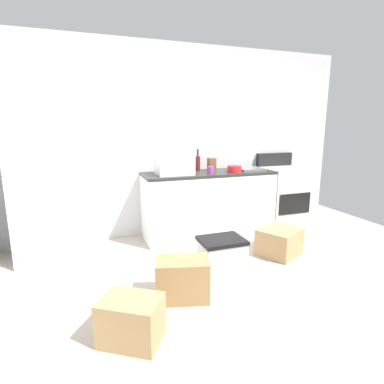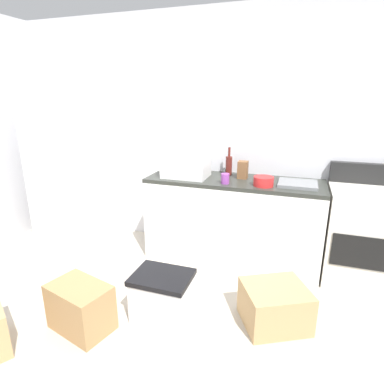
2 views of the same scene
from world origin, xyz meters
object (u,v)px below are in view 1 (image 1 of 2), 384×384
Objects in this scene: wine_bottle at (198,163)px; cardboard_box_medium at (182,279)px; coffee_mug at (211,170)px; mixing_bowl at (234,169)px; storage_bin at (221,256)px; knife_block at (212,165)px; cardboard_box_small at (279,241)px; stove_oven at (282,196)px; refrigerator at (44,184)px; cardboard_box_large at (131,320)px; microwave at (174,164)px.

wine_bottle is 0.64× the size of cardboard_box_medium.
wine_bottle reaches higher than coffee_mug.
mixing_bowl is at bearing 5.81° from coffee_mug.
knife_block is at bearing 71.89° from storage_bin.
storage_bin is (0.54, 0.32, 0.01)m from cardboard_box_medium.
knife_block is 1.38m from cardboard_box_small.
stove_oven is at bearing 8.58° from coffee_mug.
knife_block reaches higher than coffee_mug.
stove_oven reaches higher than coffee_mug.
refrigerator is 3.30m from stove_oven.
cardboard_box_large is at bearing -140.92° from cardboard_box_medium.
refrigerator is 3.81× the size of storage_bin.
knife_block is at bearing 12.11° from microwave.
cardboard_box_large is at bearing -153.59° from cardboard_box_small.
microwave is 0.96× the size of cardboard_box_small.
refrigerator is 3.68× the size of cardboard_box_small.
coffee_mug is 0.53× the size of mixing_bowl.
wine_bottle is 0.71× the size of cardboard_box_large.
refrigerator is at bearing -173.43° from wine_bottle.
knife_block is 1.97m from cardboard_box_medium.
cardboard_box_large is 0.92× the size of storage_bin.
stove_oven is 2.35× the size of cardboard_box_medium.
mixing_bowl is at bearing -42.82° from knife_block.
stove_oven is 2.39× the size of storage_bin.
refrigerator is 2.13m from knife_block.
cardboard_box_small is at bearing -39.98° from microwave.
stove_oven reaches higher than storage_bin.
microwave is 1.00× the size of storage_bin.
stove_oven is 1.94m from storage_bin.
refrigerator is at bearing -179.03° from stove_oven.
mixing_bowl is 1.39m from storage_bin.
cardboard_box_large reaches higher than cardboard_box_small.
knife_block is (-1.15, 0.07, 0.52)m from stove_oven.
knife_block reaches higher than mixing_bowl.
stove_oven is at bearing 35.98° from cardboard_box_large.
microwave is at bearing 140.02° from cardboard_box_small.
stove_oven is 2.60× the size of cardboard_box_large.
knife_block is 0.39× the size of storage_bin.
wine_bottle is 1.53m from cardboard_box_small.
mixing_bowl is at bearing 106.23° from cardboard_box_small.
stove_oven is 6.11× the size of knife_block.
microwave is 0.98× the size of cardboard_box_medium.
microwave is at bearing 163.37° from coffee_mug.
stove_oven is 11.00× the size of coffee_mug.
microwave is 0.48m from coffee_mug.
wine_bottle is (0.41, 0.23, -0.03)m from microwave.
knife_block is at bearing 58.69° from cardboard_box_medium.
mixing_bowl is at bearing 45.66° from cardboard_box_large.
storage_bin is (-1.54, -1.14, -0.27)m from stove_oven.
storage_bin is at bearing -80.34° from microwave.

